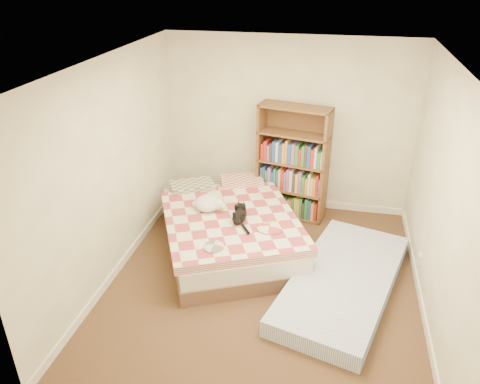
% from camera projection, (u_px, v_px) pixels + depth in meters
% --- Properties ---
extents(room, '(3.51, 4.01, 2.51)m').
position_uv_depth(room, '(266.00, 190.00, 4.91)').
color(room, '#49311F').
rests_on(room, ground).
extents(bed, '(2.28, 2.59, 0.58)m').
position_uv_depth(bed, '(230.00, 228.00, 6.04)').
color(bed, brown).
rests_on(bed, room).
extents(bookshelf, '(1.05, 0.53, 1.63)m').
position_uv_depth(bookshelf, '(292.00, 177.00, 6.66)').
color(bookshelf, '#552F1D').
rests_on(bookshelf, room).
extents(floor_mattress, '(1.59, 2.44, 0.20)m').
position_uv_depth(floor_mattress, '(343.00, 282.00, 5.29)').
color(floor_mattress, '#7E94D2').
rests_on(floor_mattress, room).
extents(black_cat, '(0.22, 0.61, 0.14)m').
position_uv_depth(black_cat, '(240.00, 215.00, 5.70)').
color(black_cat, black).
rests_on(black_cat, bed).
extents(white_dog, '(0.48, 0.49, 0.18)m').
position_uv_depth(white_dog, '(209.00, 203.00, 5.90)').
color(white_dog, white).
rests_on(white_dog, bed).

